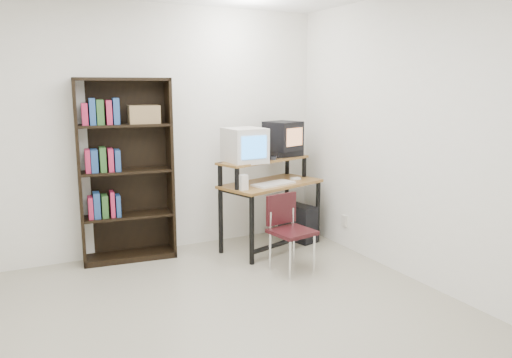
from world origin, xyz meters
name	(u,v)px	position (x,y,z in m)	size (l,w,h in m)	color
floor	(218,330)	(0.00, 0.00, -0.01)	(4.00, 4.00, 0.01)	#A9A38C
back_wall	(143,131)	(0.00, 2.00, 1.30)	(4.00, 0.01, 2.60)	white
front_wall	(438,229)	(0.00, -2.00, 1.30)	(4.00, 0.01, 2.60)	white
right_wall	(429,141)	(2.00, 0.00, 1.30)	(0.01, 4.00, 2.60)	white
computer_desk	(270,187)	(1.24, 1.51, 0.68)	(1.23, 0.87, 0.98)	olive
crt_monitor	(245,145)	(0.95, 1.53, 1.15)	(0.41, 0.42, 0.36)	silver
vcr	(284,154)	(1.53, 1.70, 1.01)	(0.36, 0.26, 0.08)	black
crt_tv	(283,136)	(1.51, 1.69, 1.21)	(0.43, 0.43, 0.32)	black
cd_spindle	(271,158)	(1.27, 1.52, 0.99)	(0.12, 0.12, 0.05)	#26262B
keyboard	(273,184)	(1.21, 1.37, 0.74)	(0.47, 0.21, 0.04)	silver
mousepad	(295,181)	(1.56, 1.52, 0.72)	(0.22, 0.18, 0.01)	black
mouse	(296,179)	(1.57, 1.52, 0.74)	(0.10, 0.06, 0.03)	white
desk_speaker	(243,183)	(0.81, 1.28, 0.80)	(0.08, 0.07, 0.17)	silver
pc_tower	(298,222)	(1.65, 1.59, 0.21)	(0.20, 0.45, 0.42)	black
school_chair	(288,225)	(1.07, 0.82, 0.45)	(0.43, 0.43, 0.74)	black
bookshelf	(125,169)	(-0.23, 1.86, 0.95)	(0.95, 0.41, 1.85)	black
wall_outlet	(344,221)	(1.99, 1.15, 0.30)	(0.02, 0.08, 0.12)	beige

